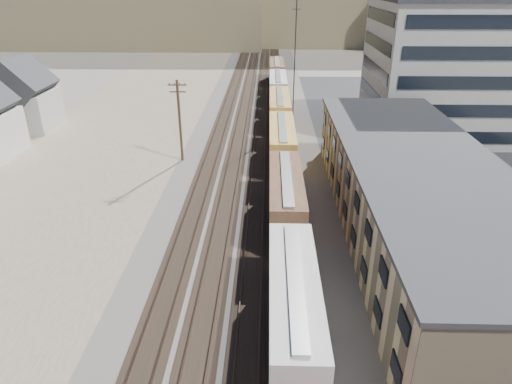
{
  "coord_description": "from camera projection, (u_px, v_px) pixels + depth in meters",
  "views": [
    {
      "loc": [
        2.1,
        -10.74,
        20.8
      ],
      "look_at": [
        1.07,
        26.77,
        3.0
      ],
      "focal_mm": 32.0,
      "sensor_mm": 36.0,
      "label": 1
    }
  ],
  "objects": [
    {
      "name": "ballast_bed",
      "position": [
        253.0,
        140.0,
        63.81
      ],
      "size": [
        18.0,
        200.0,
        0.06
      ],
      "primitive_type": "cube",
      "color": "#4C4742",
      "rests_on": "ground"
    },
    {
      "name": "dirt_yard",
      "position": [
        86.0,
        166.0,
        55.29
      ],
      "size": [
        24.0,
        180.0,
        0.03
      ],
      "primitive_type": "cube",
      "color": "brown",
      "rests_on": "ground"
    },
    {
      "name": "asphalt_lot",
      "position": [
        450.0,
        187.0,
        49.72
      ],
      "size": [
        26.0,
        120.0,
        0.04
      ],
      "primitive_type": "cube",
      "color": "#232326",
      "rests_on": "ground"
    },
    {
      "name": "rail_tracks",
      "position": [
        249.0,
        140.0,
        63.79
      ],
      "size": [
        11.4,
        200.0,
        0.24
      ],
      "color": "black",
      "rests_on": "ground"
    },
    {
      "name": "freight_train",
      "position": [
        284.0,
        164.0,
        48.32
      ],
      "size": [
        3.0,
        119.74,
        4.46
      ],
      "color": "black",
      "rests_on": "ground"
    },
    {
      "name": "warehouse",
      "position": [
        416.0,
        196.0,
        39.31
      ],
      "size": [
        12.4,
        40.4,
        7.25
      ],
      "color": "tan",
      "rests_on": "ground"
    },
    {
      "name": "office_tower",
      "position": [
        454.0,
        67.0,
        63.64
      ],
      "size": [
        22.6,
        18.6,
        18.45
      ],
      "color": "#9E998E",
      "rests_on": "ground"
    },
    {
      "name": "utility_pole_north",
      "position": [
        180.0,
        119.0,
        54.54
      ],
      "size": [
        2.2,
        0.32,
        10.0
      ],
      "color": "#382619",
      "rests_on": "ground"
    },
    {
      "name": "radio_mast",
      "position": [
        295.0,
        62.0,
        68.8
      ],
      "size": [
        1.2,
        0.16,
        18.0
      ],
      "color": "black",
      "rests_on": "ground"
    },
    {
      "name": "parked_car_blue",
      "position": [
        418.0,
        147.0,
        58.98
      ],
      "size": [
        4.67,
        6.3,
        1.59
      ],
      "primitive_type": "imported",
      "rotation": [
        0.0,
        0.0,
        0.4
      ],
      "color": "navy",
      "rests_on": "ground"
    },
    {
      "name": "parked_car_far",
      "position": [
        450.0,
        114.0,
        73.24
      ],
      "size": [
        1.95,
        4.68,
        1.58
      ],
      "primitive_type": "imported",
      "rotation": [
        0.0,
        0.0,
        -0.02
      ],
      "color": "silver",
      "rests_on": "ground"
    }
  ]
}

